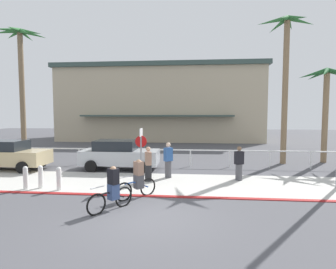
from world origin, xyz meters
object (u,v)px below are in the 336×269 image
(bollard_0, at_px, (26,177))
(bollard_1, at_px, (59,178))
(pedestrian_0, at_px, (239,165))
(pedestrian_2, at_px, (168,161))
(cyclist_black_0, at_px, (112,189))
(cyclist_blue_1, at_px, (138,180))
(stop_sign_bike_lane, at_px, (141,148))
(bollard_2, at_px, (41,177))
(palm_tree_2, at_px, (286,60))
(pedestrian_1, at_px, (148,166))
(palm_tree_3, at_px, (326,92))
(car_tan_0, at_px, (8,155))
(car_silver_1, at_px, (119,154))
(palm_tree_1, at_px, (21,60))

(bollard_0, xyz_separation_m, bollard_1, (1.48, -0.01, 0.00))
(pedestrian_0, height_order, pedestrian_2, pedestrian_2)
(cyclist_black_0, height_order, cyclist_blue_1, same)
(bollard_1, distance_m, cyclist_blue_1, 3.54)
(bollard_0, relative_size, pedestrian_0, 0.60)
(stop_sign_bike_lane, relative_size, bollard_0, 2.56)
(bollard_1, xyz_separation_m, bollard_2, (-0.94, 0.23, 0.00))
(palm_tree_2, xyz_separation_m, pedestrian_0, (-3.55, -4.92, -5.83))
(pedestrian_1, relative_size, pedestrian_2, 0.93)
(bollard_2, relative_size, pedestrian_1, 0.60)
(palm_tree_3, relative_size, cyclist_black_0, 4.12)
(car_tan_0, relative_size, pedestrian_0, 2.65)
(stop_sign_bike_lane, distance_m, cyclist_black_0, 3.39)
(palm_tree_2, height_order, palm_tree_3, palm_tree_2)
(bollard_1, height_order, palm_tree_3, palm_tree_3)
(bollard_0, xyz_separation_m, cyclist_black_0, (4.40, -2.08, 0.18))
(cyclist_blue_1, distance_m, pedestrian_1, 2.51)
(stop_sign_bike_lane, distance_m, bollard_1, 3.66)
(cyclist_blue_1, xyz_separation_m, pedestrian_0, (4.30, 3.12, 0.07))
(palm_tree_2, height_order, pedestrian_1, palm_tree_2)
(stop_sign_bike_lane, height_order, cyclist_black_0, stop_sign_bike_lane)
(bollard_1, height_order, car_silver_1, car_silver_1)
(cyclist_blue_1, relative_size, pedestrian_1, 0.90)
(palm_tree_3, height_order, car_silver_1, palm_tree_3)
(stop_sign_bike_lane, bearing_deg, pedestrian_0, 16.27)
(stop_sign_bike_lane, bearing_deg, pedestrian_1, 74.45)
(palm_tree_1, xyz_separation_m, pedestrian_1, (10.17, -6.08, -6.24))
(palm_tree_2, distance_m, car_silver_1, 11.88)
(bollard_1, relative_size, palm_tree_3, 0.16)
(bollard_2, distance_m, pedestrian_2, 5.83)
(bollard_1, height_order, palm_tree_1, palm_tree_1)
(bollard_1, distance_m, palm_tree_1, 12.26)
(car_silver_1, relative_size, pedestrian_0, 2.65)
(palm_tree_2, relative_size, car_tan_0, 2.12)
(car_tan_0, distance_m, car_silver_1, 6.38)
(cyclist_black_0, xyz_separation_m, pedestrian_0, (4.86, 4.54, 0.07))
(palm_tree_1, distance_m, palm_tree_3, 20.96)
(palm_tree_1, bearing_deg, cyclist_blue_1, -40.16)
(car_tan_0, distance_m, pedestrian_1, 8.70)
(stop_sign_bike_lane, distance_m, cyclist_blue_1, 2.06)
(palm_tree_3, xyz_separation_m, pedestrian_2, (-9.78, -5.33, -3.75))
(palm_tree_2, height_order, car_silver_1, palm_tree_2)
(palm_tree_3, xyz_separation_m, cyclist_black_0, (-11.20, -10.07, -3.89))
(cyclist_black_0, distance_m, pedestrian_1, 3.98)
(pedestrian_1, bearing_deg, cyclist_blue_1, -89.69)
(bollard_1, distance_m, pedestrian_1, 3.95)
(stop_sign_bike_lane, height_order, pedestrian_2, stop_sign_bike_lane)
(bollard_0, height_order, cyclist_blue_1, cyclist_blue_1)
(bollard_2, height_order, palm_tree_3, palm_tree_3)
(bollard_1, distance_m, palm_tree_2, 14.84)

